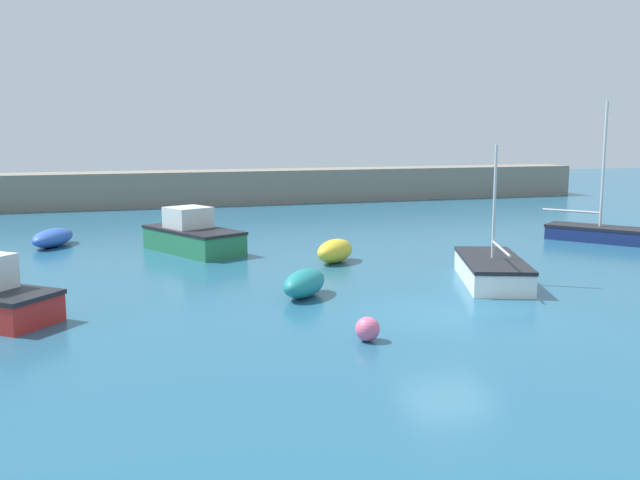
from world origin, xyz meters
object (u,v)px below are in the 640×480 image
at_px(sailboat_tall_mast, 599,233).
at_px(mooring_buoy_pink, 367,329).
at_px(open_tender_yellow, 53,238).
at_px(fishing_dinghy_green, 304,283).
at_px(sailboat_short_mast, 492,270).
at_px(motorboat_with_cabin, 192,236).
at_px(dinghy_near_pier, 335,251).

relative_size(sailboat_tall_mast, mooring_buoy_pink, 10.54).
xyz_separation_m(open_tender_yellow, mooring_buoy_pink, (8.04, -17.07, -0.08)).
height_order(open_tender_yellow, fishing_dinghy_green, fishing_dinghy_green).
bearing_deg(sailboat_tall_mast, fishing_dinghy_green, -104.74).
relative_size(sailboat_short_mast, fishing_dinghy_green, 2.22).
bearing_deg(fishing_dinghy_green, motorboat_with_cabin, -126.99).
bearing_deg(mooring_buoy_pink, sailboat_tall_mast, 36.00).
bearing_deg(open_tender_yellow, mooring_buoy_pink, 48.53).
bearing_deg(sailboat_short_mast, fishing_dinghy_green, 111.42).
bearing_deg(motorboat_with_cabin, sailboat_short_mast, 18.41).
bearing_deg(mooring_buoy_pink, dinghy_near_pier, 76.06).
relative_size(open_tender_yellow, mooring_buoy_pink, 5.27).
bearing_deg(motorboat_with_cabin, sailboat_tall_mast, 55.76).
relative_size(sailboat_tall_mast, dinghy_near_pier, 2.82).
bearing_deg(open_tender_yellow, motorboat_with_cabin, 83.68).
distance_m(sailboat_short_mast, fishing_dinghy_green, 6.48).
relative_size(sailboat_short_mast, mooring_buoy_pink, 8.62).
bearing_deg(sailboat_short_mast, open_tender_yellow, 70.26).
xyz_separation_m(dinghy_near_pier, mooring_buoy_pink, (-2.46, -9.90, -0.15)).
bearing_deg(open_tender_yellow, sailboat_short_mast, 73.09).
bearing_deg(dinghy_near_pier, mooring_buoy_pink, -147.99).
distance_m(sailboat_short_mast, sailboat_tall_mast, 11.16).
bearing_deg(mooring_buoy_pink, sailboat_short_mast, 38.27).
height_order(open_tender_yellow, mooring_buoy_pink, open_tender_yellow).
height_order(dinghy_near_pier, mooring_buoy_pink, dinghy_near_pier).
relative_size(dinghy_near_pier, fishing_dinghy_green, 0.96).
distance_m(fishing_dinghy_green, mooring_buoy_pink, 4.85).
distance_m(sailboat_tall_mast, motorboat_with_cabin, 18.12).
distance_m(sailboat_short_mast, mooring_buoy_pink, 8.01).
bearing_deg(fishing_dinghy_green, open_tender_yellow, -108.18).
relative_size(open_tender_yellow, dinghy_near_pier, 1.41).
bearing_deg(dinghy_near_pier, fishing_dinghy_green, -161.77).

